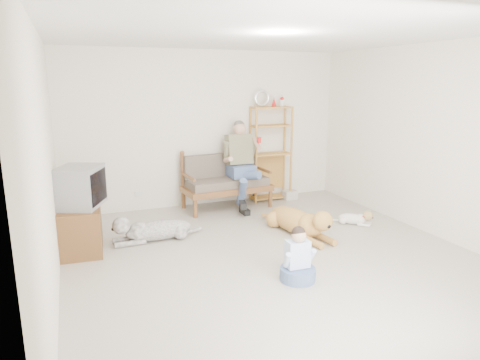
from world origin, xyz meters
name	(u,v)px	position (x,y,z in m)	size (l,w,h in m)	color
floor	(275,259)	(0.00, 0.00, 0.00)	(5.50, 5.50, 0.00)	beige
ceiling	(280,32)	(0.00, 0.00, 2.70)	(5.50, 5.50, 0.00)	white
wall_back	(207,129)	(0.00, 2.75, 1.35)	(5.00, 5.00, 0.00)	silver
wall_left	(46,168)	(-2.50, 0.00, 1.35)	(5.50, 5.50, 0.00)	silver
wall_right	(438,141)	(2.50, 0.00, 1.35)	(5.50, 5.50, 0.00)	silver
loveseat	(226,180)	(0.21, 2.39, 0.49)	(1.54, 0.80, 0.95)	brown
man	(243,170)	(0.43, 2.15, 0.69)	(0.57, 0.82, 1.33)	#536999
etagere	(271,153)	(1.16, 2.55, 0.89)	(0.77, 0.34, 2.02)	#BF863C
book_stack	(290,195)	(1.51, 2.41, 0.08)	(0.25, 0.18, 0.16)	silver
tv_stand	(81,228)	(-2.23, 1.23, 0.30)	(0.56, 0.93, 0.60)	brown
crt_tv	(80,187)	(-2.19, 1.19, 0.86)	(0.70, 0.76, 0.51)	gray
wall_outlet	(138,193)	(-1.25, 2.73, 0.30)	(0.12, 0.02, 0.08)	silver
golden_retriever	(300,222)	(0.72, 0.65, 0.19)	(0.54, 1.57, 0.48)	gold
shaggy_dog	(151,230)	(-1.33, 1.20, 0.16)	(1.35, 0.35, 0.40)	white
terrier	(357,218)	(1.76, 0.71, 0.10)	(0.49, 0.50, 0.24)	white
child	(298,261)	(-0.03, -0.61, 0.23)	(0.40, 0.40, 0.63)	#536999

